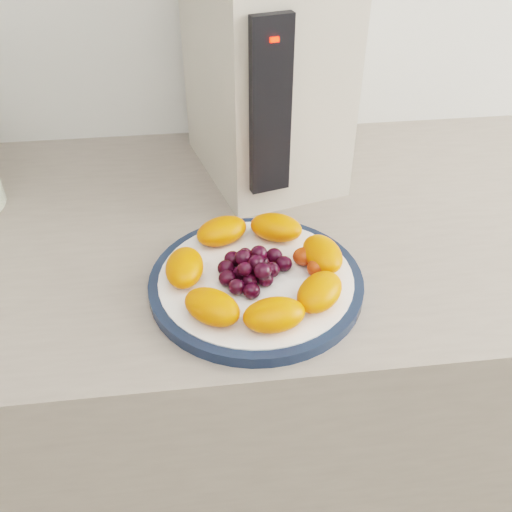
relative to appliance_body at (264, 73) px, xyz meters
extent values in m
cube|color=gray|center=(-0.15, -0.15, -0.61)|extent=(3.50, 0.60, 0.90)
cube|color=#9B6B52|center=(-0.15, -0.15, -0.64)|extent=(3.48, 0.58, 0.84)
cylinder|color=#131F35|center=(-0.05, -0.30, -0.15)|extent=(0.27, 0.27, 0.01)
cylinder|color=white|center=(-0.05, -0.30, -0.15)|extent=(0.24, 0.24, 0.02)
cube|color=#BAAF9F|center=(0.00, 0.00, 0.00)|extent=(0.24, 0.29, 0.32)
cube|color=black|center=(-0.01, -0.14, 0.00)|extent=(0.06, 0.03, 0.24)
cube|color=#FF0C05|center=(-0.01, -0.15, 0.10)|extent=(0.01, 0.01, 0.01)
ellipsoid|color=#ED4E03|center=(0.04, -0.29, -0.13)|extent=(0.06, 0.08, 0.03)
ellipsoid|color=#ED4E03|center=(-0.01, -0.22, -0.13)|extent=(0.08, 0.07, 0.03)
ellipsoid|color=#ED4E03|center=(-0.09, -0.22, -0.13)|extent=(0.08, 0.07, 0.03)
ellipsoid|color=#ED4E03|center=(-0.14, -0.29, -0.13)|extent=(0.05, 0.07, 0.03)
ellipsoid|color=#ED4E03|center=(-0.11, -0.37, -0.13)|extent=(0.08, 0.08, 0.03)
ellipsoid|color=#ED4E03|center=(-0.04, -0.39, -0.13)|extent=(0.08, 0.05, 0.03)
ellipsoid|color=#ED4E03|center=(0.02, -0.36, -0.13)|extent=(0.08, 0.08, 0.03)
ellipsoid|color=black|center=(-0.05, -0.30, -0.13)|extent=(0.02, 0.02, 0.02)
ellipsoid|color=black|center=(-0.03, -0.30, -0.13)|extent=(0.02, 0.02, 0.02)
ellipsoid|color=black|center=(-0.04, -0.28, -0.13)|extent=(0.02, 0.02, 0.02)
ellipsoid|color=black|center=(-0.06, -0.28, -0.13)|extent=(0.02, 0.02, 0.02)
ellipsoid|color=black|center=(-0.07, -0.30, -0.13)|extent=(0.02, 0.02, 0.02)
ellipsoid|color=black|center=(-0.06, -0.32, -0.14)|extent=(0.02, 0.02, 0.02)
ellipsoid|color=black|center=(-0.04, -0.32, -0.14)|extent=(0.02, 0.02, 0.02)
ellipsoid|color=black|center=(-0.01, -0.29, -0.13)|extent=(0.02, 0.02, 0.02)
ellipsoid|color=black|center=(-0.02, -0.28, -0.13)|extent=(0.02, 0.02, 0.02)
ellipsoid|color=black|center=(-0.04, -0.27, -0.14)|extent=(0.02, 0.02, 0.02)
ellipsoid|color=black|center=(-0.06, -0.27, -0.14)|extent=(0.02, 0.02, 0.02)
ellipsoid|color=black|center=(-0.08, -0.28, -0.13)|extent=(0.02, 0.02, 0.02)
ellipsoid|color=black|center=(-0.09, -0.29, -0.13)|extent=(0.02, 0.02, 0.02)
ellipsoid|color=black|center=(-0.09, -0.31, -0.13)|extent=(0.02, 0.02, 0.02)
ellipsoid|color=black|center=(-0.08, -0.33, -0.13)|extent=(0.02, 0.02, 0.02)
ellipsoid|color=black|center=(-0.06, -0.34, -0.13)|extent=(0.02, 0.02, 0.02)
ellipsoid|color=black|center=(-0.05, -0.30, -0.12)|extent=(0.02, 0.02, 0.02)
ellipsoid|color=black|center=(-0.04, -0.28, -0.12)|extent=(0.02, 0.02, 0.02)
ellipsoid|color=black|center=(-0.06, -0.29, -0.12)|extent=(0.02, 0.02, 0.02)
ellipsoid|color=black|center=(-0.06, -0.31, -0.12)|extent=(0.02, 0.02, 0.02)
ellipsoid|color=black|center=(-0.04, -0.32, -0.12)|extent=(0.02, 0.02, 0.02)
ellipsoid|color=red|center=(0.01, -0.28, -0.13)|extent=(0.03, 0.03, 0.02)
ellipsoid|color=red|center=(0.04, -0.28, -0.13)|extent=(0.04, 0.03, 0.02)
ellipsoid|color=red|center=(0.03, -0.31, -0.13)|extent=(0.04, 0.04, 0.02)
camera|label=1|loc=(-0.11, -0.84, 0.31)|focal=40.00mm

